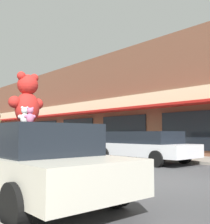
# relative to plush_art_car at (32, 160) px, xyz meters

# --- Properties ---
(ground_plane) EXTENTS (260.00, 260.00, 0.00)m
(ground_plane) POSITION_rel_plush_art_car_xyz_m (3.44, -0.29, -0.74)
(ground_plane) COLOR #424244
(storefront_row) EXTENTS (12.05, 40.33, 6.87)m
(storefront_row) POSITION_rel_plush_art_car_xyz_m (15.97, 15.56, 2.69)
(storefront_row) COLOR brown
(storefront_row) RESTS_ON ground_plane
(plush_art_car) EXTENTS (2.00, 4.31, 1.40)m
(plush_art_car) POSITION_rel_plush_art_car_xyz_m (0.00, 0.00, 0.00)
(plush_art_car) COLOR beige
(plush_art_car) RESTS_ON ground_plane
(teddy_bear_giant) EXTENTS (0.74, 0.47, 0.99)m
(teddy_bear_giant) POSITION_rel_plush_art_car_xyz_m (-0.07, 0.10, 1.14)
(teddy_bear_giant) COLOR red
(teddy_bear_giant) RESTS_ON plush_art_car
(teddy_bear_pink) EXTENTS (0.20, 0.13, 0.27)m
(teddy_bear_pink) POSITION_rel_plush_art_car_xyz_m (-0.37, -0.63, 0.79)
(teddy_bear_pink) COLOR pink
(teddy_bear_pink) RESTS_ON plush_art_car
(teddy_bear_white) EXTENTS (0.24, 0.17, 0.32)m
(teddy_bear_white) POSITION_rel_plush_art_car_xyz_m (-0.23, -0.15, 0.81)
(teddy_bear_white) COLOR white
(teddy_bear_white) RESTS_ON plush_art_car
(parked_car_far_center) EXTENTS (2.00, 4.66, 1.33)m
(parked_car_far_center) POSITION_rel_plush_art_car_xyz_m (6.79, 3.18, -0.00)
(parked_car_far_center) COLOR silver
(parked_car_far_center) RESTS_ON ground_plane
(parked_car_far_right) EXTENTS (2.00, 4.73, 1.49)m
(parked_car_far_right) POSITION_rel_plush_art_car_xyz_m (6.79, 9.84, 0.05)
(parked_car_far_right) COLOR #336B3D
(parked_car_far_right) RESTS_ON ground_plane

